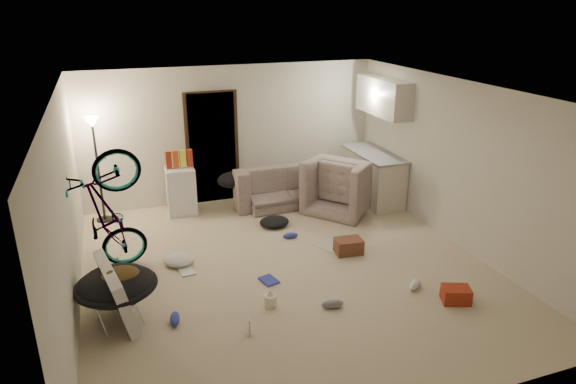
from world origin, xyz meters
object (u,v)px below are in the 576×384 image
object	(u,v)px
saucer_chair	(117,292)
kitchen_counter	(372,177)
floor_lamp	(95,147)
drink_case_a	(349,246)
armchair	(345,189)
mini_fridge	(181,190)
sofa	(283,187)
juicer	(270,300)
bicycle	(112,240)
tv_box	(116,293)
drink_case_b	(456,295)

from	to	relation	value
saucer_chair	kitchen_counter	bearing A→B (deg)	28.50
floor_lamp	drink_case_a	world-z (taller)	floor_lamp
floor_lamp	armchair	world-z (taller)	floor_lamp
armchair	mini_fridge	xyz separation A→B (m)	(-2.83, 0.78, 0.06)
sofa	juicer	bearing A→B (deg)	65.91
bicycle	drink_case_a	bearing A→B (deg)	-104.04
kitchen_counter	saucer_chair	world-z (taller)	kitchen_counter
armchair	tv_box	size ratio (longest dim) A/B	1.04
juicer	drink_case_a	bearing A→B (deg)	32.25
kitchen_counter	drink_case_a	xyz separation A→B (m)	(-1.41, -1.89, -0.33)
bicycle	kitchen_counter	bearing A→B (deg)	-78.48
floor_lamp	saucer_chair	xyz separation A→B (m)	(0.11, -3.21, -0.91)
bicycle	drink_case_a	world-z (taller)	bicycle
drink_case_b	juicer	distance (m)	2.33
saucer_chair	drink_case_b	world-z (taller)	saucer_chair
bicycle	drink_case_b	bearing A→B (deg)	-123.10
armchair	mini_fridge	size ratio (longest dim) A/B	1.32
drink_case_a	juicer	world-z (taller)	drink_case_a
drink_case_b	saucer_chair	bearing A→B (deg)	-172.33
juicer	drink_case_b	bearing A→B (deg)	-17.05
sofa	mini_fridge	distance (m)	1.88
saucer_chair	drink_case_a	world-z (taller)	saucer_chair
sofa	armchair	world-z (taller)	armchair
saucer_chair	armchair	bearing A→B (deg)	30.00
sofa	drink_case_b	world-z (taller)	sofa
mini_fridge	juicer	xyz separation A→B (m)	(0.56, -3.41, -0.33)
drink_case_a	kitchen_counter	bearing A→B (deg)	59.24
bicycle	juicer	size ratio (longest dim) A/B	8.15
bicycle	drink_case_a	xyz separation A→B (m)	(3.32, -0.62, -0.37)
drink_case_a	drink_case_b	xyz separation A→B (m)	(0.68, -1.66, -0.01)
mini_fridge	saucer_chair	size ratio (longest dim) A/B	0.88
floor_lamp	drink_case_b	bearing A→B (deg)	-45.61
tv_box	drink_case_b	distance (m)	4.15
kitchen_counter	sofa	xyz separation A→B (m)	(-1.64, 0.45, -0.15)
kitchen_counter	drink_case_a	bearing A→B (deg)	-126.69
sofa	armchair	bearing A→B (deg)	142.07
bicycle	saucer_chair	size ratio (longest dim) A/B	1.94
bicycle	saucer_chair	xyz separation A→B (m)	(0.01, -1.30, -0.08)
mini_fridge	juicer	size ratio (longest dim) A/B	3.72
kitchen_counter	floor_lamp	bearing A→B (deg)	172.34
sofa	bicycle	size ratio (longest dim) A/B	1.07
floor_lamp	saucer_chair	distance (m)	3.34
sofa	drink_case_a	bearing A→B (deg)	93.24
mini_fridge	drink_case_b	world-z (taller)	mini_fridge
floor_lamp	mini_fridge	bearing A→B (deg)	-4.33
tv_box	bicycle	bearing A→B (deg)	79.52
armchair	drink_case_a	world-z (taller)	armchair
armchair	juicer	distance (m)	3.48
armchair	bicycle	distance (m)	4.18
kitchen_counter	armchair	size ratio (longest dim) A/B	1.36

